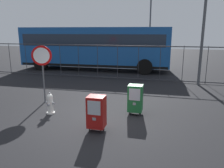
{
  "coord_description": "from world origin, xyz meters",
  "views": [
    {
      "loc": [
        2.2,
        -6.32,
        2.76
      ],
      "look_at": [
        0.3,
        1.2,
        0.9
      ],
      "focal_mm": 35.58,
      "sensor_mm": 36.0,
      "label": 1
    }
  ],
  "objects": [
    {
      "name": "stop_sign",
      "position": [
        -2.46,
        1.2,
        1.6
      ],
      "size": [
        0.71,
        0.31,
        2.23
      ],
      "color": "#4C4F54",
      "rests_on": "ground_plane"
    },
    {
      "name": "newspaper_box_primary",
      "position": [
        0.35,
        -0.78,
        0.57
      ],
      "size": [
        0.48,
        0.42,
        1.02
      ],
      "color": "black",
      "rests_on": "ground_plane"
    },
    {
      "name": "newspaper_box_secondary",
      "position": [
        1.22,
        0.75,
        0.57
      ],
      "size": [
        0.48,
        0.42,
        1.02
      ],
      "color": "black",
      "rests_on": "ground_plane"
    },
    {
      "name": "bus_near",
      "position": [
        -2.94,
        9.05,
        1.71
      ],
      "size": [
        10.59,
        3.09,
        3.0
      ],
      "rotation": [
        0.0,
        0.0,
        0.04
      ],
      "color": "#19519E",
      "rests_on": "ground_plane"
    },
    {
      "name": "street_light_near_left",
      "position": [
        3.82,
        5.79,
        3.98
      ],
      "size": [
        0.32,
        0.32,
        6.85
      ],
      "color": "#4C4F54",
      "rests_on": "ground_plane"
    },
    {
      "name": "ground_plane",
      "position": [
        0.0,
        0.0,
        0.0
      ],
      "size": [
        60.0,
        60.0,
        0.0
      ],
      "primitive_type": "plane",
      "color": "black"
    },
    {
      "name": "street_light_near_right",
      "position": [
        0.42,
        15.12,
        4.34
      ],
      "size": [
        0.32,
        0.32,
        7.54
      ],
      "color": "#4C4F54",
      "rests_on": "ground_plane"
    },
    {
      "name": "fence_barrier",
      "position": [
        0.0,
        6.05,
        1.02
      ],
      "size": [
        18.03,
        0.04,
        2.0
      ],
      "color": "#2D2D33",
      "rests_on": "ground_plane"
    },
    {
      "name": "fire_hydrant",
      "position": [
        -1.6,
        0.12,
        0.35
      ],
      "size": [
        0.33,
        0.32,
        0.75
      ],
      "color": "silver",
      "rests_on": "ground_plane"
    }
  ]
}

